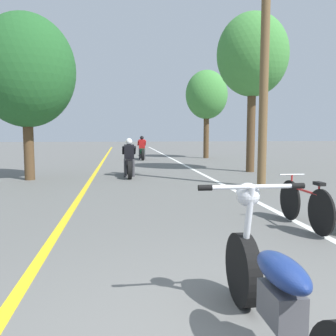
% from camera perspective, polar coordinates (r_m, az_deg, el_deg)
% --- Properties ---
extents(lane_stripe_center, '(0.14, 48.00, 0.01)m').
position_cam_1_polar(lane_stripe_center, '(14.26, -11.45, -0.53)').
color(lane_stripe_center, yellow).
rests_on(lane_stripe_center, ground).
extents(lane_stripe_edge, '(0.14, 48.00, 0.01)m').
position_cam_1_polar(lane_stripe_edge, '(14.53, 4.25, -0.32)').
color(lane_stripe_edge, white).
rests_on(lane_stripe_edge, ground).
extents(utility_pole, '(1.10, 0.24, 6.49)m').
position_cam_1_polar(utility_pole, '(10.40, 15.20, 15.55)').
color(utility_pole, brown).
rests_on(utility_pole, ground).
extents(roadside_tree_right_near, '(2.73, 2.45, 6.04)m').
position_cam_1_polar(roadside_tree_right_near, '(14.48, 13.41, 17.09)').
color(roadside_tree_right_near, '#513A23').
rests_on(roadside_tree_right_near, ground).
extents(roadside_tree_right_far, '(2.50, 2.25, 5.22)m').
position_cam_1_polar(roadside_tree_right_far, '(21.65, 6.21, 11.51)').
color(roadside_tree_right_far, '#513A23').
rests_on(roadside_tree_right_far, ground).
extents(roadside_tree_left, '(3.09, 2.78, 5.24)m').
position_cam_1_polar(roadside_tree_left, '(12.42, -21.84, 14.22)').
color(roadside_tree_left, '#513A23').
rests_on(roadside_tree_left, ground).
extents(motorcycle_foreground, '(0.89, 2.16, 1.10)m').
position_cam_1_polar(motorcycle_foreground, '(2.67, 17.24, -18.67)').
color(motorcycle_foreground, black).
rests_on(motorcycle_foreground, ground).
extents(motorcycle_rider_lead, '(0.50, 2.05, 1.33)m').
position_cam_1_polar(motorcycle_rider_lead, '(12.40, -6.24, 0.97)').
color(motorcycle_rider_lead, black).
rests_on(motorcycle_rider_lead, ground).
extents(motorcycle_rider_far, '(0.50, 2.00, 1.35)m').
position_cam_1_polar(motorcycle_rider_far, '(20.33, -4.20, 2.81)').
color(motorcycle_rider_far, black).
rests_on(motorcycle_rider_far, ground).
extents(bicycle_parked, '(0.44, 1.68, 0.81)m').
position_cam_1_polar(bicycle_parked, '(6.13, 21.03, -5.45)').
color(bicycle_parked, black).
rests_on(bicycle_parked, ground).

